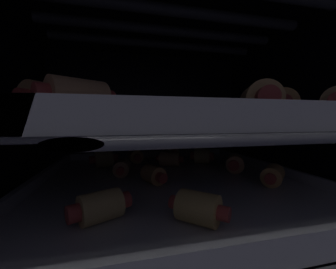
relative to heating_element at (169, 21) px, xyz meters
The scene contains 31 objects.
ground_plane 36.47cm from the heating_element, ahead, with size 51.83×49.29×1.20cm, color black.
oven_wall_back 29.44cm from the heating_element, 90.00° to the left, with size 51.83×1.20×37.78cm, color black.
oven_wall_right 30.48cm from the heating_element, ahead, with size 1.20×46.89×37.78cm, color black.
oven_ceiling 2.51cm from the heating_element, ahead, with size 51.83×49.29×1.20cm, color black.
heating_element is the anchor object (origin of this frame).
oven_rack_lower 26.21cm from the heating_element, 90.00° to the right, with size 47.28×45.95×0.77cm.
baking_tray_lower 25.13cm from the heating_element, ahead, with size 39.88×40.60×2.60cm.
pig_in_blanket_lower_0 27.71cm from the heating_element, 135.21° to the left, with size 5.74×3.99×3.33cm.
pig_in_blanket_lower_1 26.84cm from the heating_element, 44.33° to the left, with size 5.30×4.34×3.19cm.
pig_in_blanket_lower_2 28.00cm from the heating_element, 24.61° to the right, with size 5.03×4.75×2.84cm.
pig_in_blanket_lower_3 24.83cm from the heating_element, 151.58° to the left, with size 3.17×6.07×2.67cm.
pig_in_blanket_lower_4 26.43cm from the heating_element, ahead, with size 4.43×5.45×3.15cm.
pig_in_blanket_lower_5 27.36cm from the heating_element, 107.64° to the left, with size 3.33×5.53×2.93cm.
pig_in_blanket_lower_6 27.37cm from the heating_element, 93.11° to the right, with size 5.06×4.94×2.96cm.
pig_in_blanket_lower_7 24.94cm from the heating_element, 75.94° to the left, with size 5.79×4.21×2.86cm.
pig_in_blanket_lower_8 23.59cm from the heating_element, 147.96° to the right, with size 3.73×5.57×2.70cm.
pig_in_blanket_lower_9 27.88cm from the heating_element, 128.86° to the right, with size 6.02×4.20×2.87cm.
pig_in_blanket_lower_10 28.97cm from the heating_element, 75.17° to the left, with size 3.57×5.38×3.04cm.
oven_rack_upper 16.27cm from the heating_element, 90.00° to the left, with size 47.28×45.95×0.77cm.
baking_tray_upper 15.24cm from the heating_element, ahead, with size 39.88×40.60×2.17cm.
pig_in_blanket_upper_0 22.55cm from the heating_element, 126.59° to the right, with size 5.79×4.65×2.85cm.
pig_in_blanket_upper_1 20.39cm from the heating_element, 70.14° to the right, with size 4.47×6.29×3.21cm.
pig_in_blanket_upper_2 21.29cm from the heating_element, 73.41° to the left, with size 5.40×2.98×2.49cm.
pig_in_blanket_upper_3 18.13cm from the heating_element, 101.67° to the left, with size 4.52×5.60×3.06cm.
pig_in_blanket_upper_5 18.50cm from the heating_element, 168.84° to the right, with size 5.76×3.77×3.18cm.
pig_in_blanket_upper_6 21.73cm from the heating_element, 149.27° to the right, with size 4.77×5.28×3.37cm.
pig_in_blanket_upper_7 21.95cm from the heating_element, 17.66° to the left, with size 4.02×4.97×2.96cm.
pig_in_blanket_upper_8 20.36cm from the heating_element, 42.74° to the right, with size 5.15×5.87×3.30cm.
pig_in_blanket_upper_9 22.59cm from the heating_element, 34.45° to the left, with size 6.18×4.01×3.29cm.
pig_in_blanket_upper_10 14.63cm from the heating_element, behind, with size 4.04×4.48×2.77cm.
pig_in_blanket_upper_11 16.60cm from the heating_element, 60.04° to the left, with size 4.80×3.24×2.86cm.
Camera 1 is at (-7.78, -31.66, 20.86)cm, focal length 21.81 mm.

